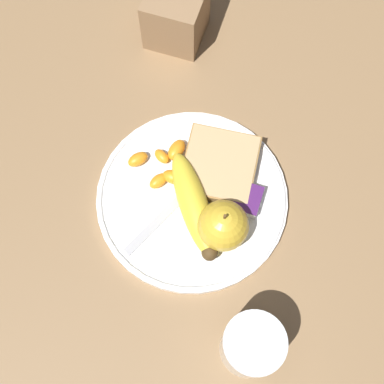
{
  "coord_description": "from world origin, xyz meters",
  "views": [
    {
      "loc": [
        -0.24,
        -0.08,
        0.72
      ],
      "look_at": [
        0.0,
        0.0,
        0.03
      ],
      "focal_mm": 50.0,
      "sensor_mm": 36.0,
      "label": 1
    }
  ],
  "objects_px": {
    "juice_glass": "(251,346)",
    "fork": "(182,198)",
    "condiment_caddy": "(176,15)",
    "banana": "(194,205)",
    "bread_slice": "(220,166)",
    "plate": "(192,198)",
    "jam_packet": "(247,200)",
    "apple": "(223,226)"
  },
  "relations": [
    {
      "from": "fork",
      "to": "jam_packet",
      "type": "height_order",
      "value": "jam_packet"
    },
    {
      "from": "plate",
      "to": "jam_packet",
      "type": "relative_size",
      "value": 6.22
    },
    {
      "from": "plate",
      "to": "juice_glass",
      "type": "relative_size",
      "value": 3.08
    },
    {
      "from": "bread_slice",
      "to": "jam_packet",
      "type": "bearing_deg",
      "value": -126.24
    },
    {
      "from": "juice_glass",
      "to": "condiment_caddy",
      "type": "xyz_separation_m",
      "value": [
        0.43,
        0.24,
        0.0
      ]
    },
    {
      "from": "fork",
      "to": "jam_packet",
      "type": "distance_m",
      "value": 0.09
    },
    {
      "from": "bread_slice",
      "to": "jam_packet",
      "type": "relative_size",
      "value": 2.66
    },
    {
      "from": "apple",
      "to": "banana",
      "type": "distance_m",
      "value": 0.05
    },
    {
      "from": "banana",
      "to": "bread_slice",
      "type": "relative_size",
      "value": 1.3
    },
    {
      "from": "apple",
      "to": "plate",
      "type": "bearing_deg",
      "value": 55.83
    },
    {
      "from": "juice_glass",
      "to": "plate",
      "type": "bearing_deg",
      "value": 37.46
    },
    {
      "from": "fork",
      "to": "condiment_caddy",
      "type": "bearing_deg",
      "value": 44.92
    },
    {
      "from": "plate",
      "to": "banana",
      "type": "height_order",
      "value": "banana"
    },
    {
      "from": "banana",
      "to": "condiment_caddy",
      "type": "height_order",
      "value": "condiment_caddy"
    },
    {
      "from": "bread_slice",
      "to": "condiment_caddy",
      "type": "distance_m",
      "value": 0.25
    },
    {
      "from": "plate",
      "to": "condiment_caddy",
      "type": "xyz_separation_m",
      "value": [
        0.26,
        0.11,
        0.04
      ]
    },
    {
      "from": "juice_glass",
      "to": "bread_slice",
      "type": "relative_size",
      "value": 0.76
    },
    {
      "from": "juice_glass",
      "to": "bread_slice",
      "type": "xyz_separation_m",
      "value": [
        0.22,
        0.11,
        -0.02
      ]
    },
    {
      "from": "apple",
      "to": "banana",
      "type": "xyz_separation_m",
      "value": [
        0.02,
        0.05,
        -0.01
      ]
    },
    {
      "from": "apple",
      "to": "bread_slice",
      "type": "distance_m",
      "value": 0.1
    },
    {
      "from": "juice_glass",
      "to": "apple",
      "type": "distance_m",
      "value": 0.15
    },
    {
      "from": "juice_glass",
      "to": "jam_packet",
      "type": "height_order",
      "value": "juice_glass"
    },
    {
      "from": "juice_glass",
      "to": "apple",
      "type": "height_order",
      "value": "apple"
    },
    {
      "from": "plate",
      "to": "apple",
      "type": "xyz_separation_m",
      "value": [
        -0.04,
        -0.05,
        0.04
      ]
    },
    {
      "from": "banana",
      "to": "fork",
      "type": "relative_size",
      "value": 0.86
    },
    {
      "from": "plate",
      "to": "bread_slice",
      "type": "xyz_separation_m",
      "value": [
        0.05,
        -0.02,
        0.02
      ]
    },
    {
      "from": "apple",
      "to": "fork",
      "type": "height_order",
      "value": "apple"
    },
    {
      "from": "juice_glass",
      "to": "banana",
      "type": "xyz_separation_m",
      "value": [
        0.15,
        0.12,
        -0.01
      ]
    },
    {
      "from": "jam_packet",
      "to": "condiment_caddy",
      "type": "distance_m",
      "value": 0.31
    },
    {
      "from": "banana",
      "to": "jam_packet",
      "type": "distance_m",
      "value": 0.08
    },
    {
      "from": "juice_glass",
      "to": "fork",
      "type": "height_order",
      "value": "juice_glass"
    },
    {
      "from": "fork",
      "to": "bread_slice",
      "type": "bearing_deg",
      "value": -7.5
    },
    {
      "from": "bread_slice",
      "to": "plate",
      "type": "bearing_deg",
      "value": 155.47
    },
    {
      "from": "banana",
      "to": "apple",
      "type": "bearing_deg",
      "value": -113.07
    },
    {
      "from": "fork",
      "to": "apple",
      "type": "bearing_deg",
      "value": -89.51
    },
    {
      "from": "jam_packet",
      "to": "condiment_caddy",
      "type": "relative_size",
      "value": 0.48
    },
    {
      "from": "plate",
      "to": "jam_packet",
      "type": "bearing_deg",
      "value": -78.6
    },
    {
      "from": "apple",
      "to": "fork",
      "type": "relative_size",
      "value": 0.45
    },
    {
      "from": "bread_slice",
      "to": "condiment_caddy",
      "type": "height_order",
      "value": "condiment_caddy"
    },
    {
      "from": "fork",
      "to": "juice_glass",
      "type": "bearing_deg",
      "value": -113.76
    },
    {
      "from": "bread_slice",
      "to": "condiment_caddy",
      "type": "bearing_deg",
      "value": 32.75
    },
    {
      "from": "banana",
      "to": "plate",
      "type": "bearing_deg",
      "value": 25.97
    }
  ]
}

